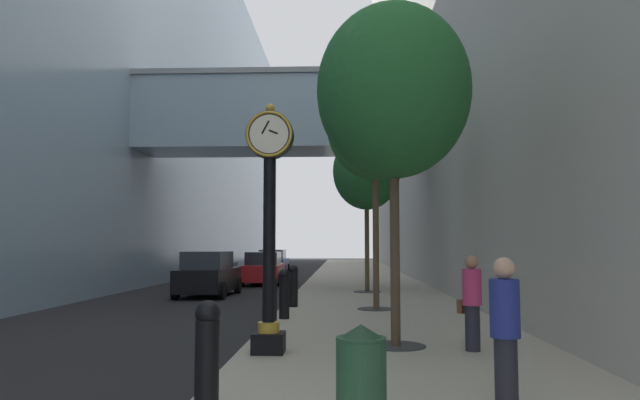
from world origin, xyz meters
TOP-DOWN VIEW (x-y plane):
  - ground_plane at (0.00, 27.00)m, footprint 110.00×110.00m
  - sidewalk_right at (2.88, 30.00)m, footprint 5.76×80.00m
  - building_block_left at (-11.84, 29.95)m, footprint 22.49×80.00m
  - street_clock at (0.56, 7.74)m, footprint 0.84×0.55m
  - bollard_nearest at (0.36, 3.99)m, footprint 0.28×0.28m
  - bollard_third at (0.36, 9.58)m, footprint 0.28×0.28m
  - bollard_fourth at (0.36, 12.37)m, footprint 0.28×0.28m
  - bollard_fifth at (0.36, 15.17)m, footprint 0.28×0.28m
  - street_tree_near at (2.83, 8.49)m, footprint 2.93×2.93m
  - street_tree_mid_near at (2.83, 14.61)m, footprint 2.88×2.88m
  - street_tree_mid_far at (2.83, 20.74)m, footprint 2.71×2.71m
  - trash_bin at (2.03, 3.69)m, footprint 0.53×0.53m
  - pedestrian_walking at (4.14, 8.08)m, footprint 0.47×0.52m
  - pedestrian_by_clock at (3.70, 4.38)m, footprint 0.48×0.48m
  - car_blue_near at (-2.97, 37.66)m, footprint 2.08×4.50m
  - car_grey_mid at (-5.33, 29.68)m, footprint 2.03×4.66m
  - car_black_far at (-3.41, 20.16)m, footprint 2.07×4.09m
  - car_red_trailing at (-2.14, 26.99)m, footprint 2.08×4.70m

SIDE VIEW (x-z plane):
  - ground_plane at x=0.00m, z-range 0.00..0.00m
  - sidewalk_right at x=2.88m, z-range 0.00..0.14m
  - trash_bin at x=2.03m, z-range 0.15..1.20m
  - car_grey_mid at x=-5.33m, z-range -0.02..1.60m
  - car_red_trailing at x=-2.14m, z-range -0.02..1.62m
  - bollard_nearest at x=0.36m, z-range 0.17..1.43m
  - bollard_third at x=0.36m, z-range 0.17..1.43m
  - bollard_fourth at x=0.36m, z-range 0.17..1.43m
  - bollard_fifth at x=0.36m, z-range 0.17..1.43m
  - car_blue_near at x=-2.97m, z-range -0.02..1.63m
  - car_black_far at x=-3.41m, z-range -0.03..1.71m
  - pedestrian_walking at x=4.14m, z-range 0.18..1.87m
  - pedestrian_by_clock at x=3.70m, z-range 0.19..1.92m
  - street_clock at x=0.56m, z-range 0.35..4.74m
  - street_tree_near at x=2.83m, z-range 1.68..8.16m
  - street_tree_mid_far at x=2.83m, z-range 1.75..8.14m
  - street_tree_mid_near at x=2.83m, z-range 2.01..9.10m
  - building_block_left at x=-11.84m, z-range -0.04..25.04m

